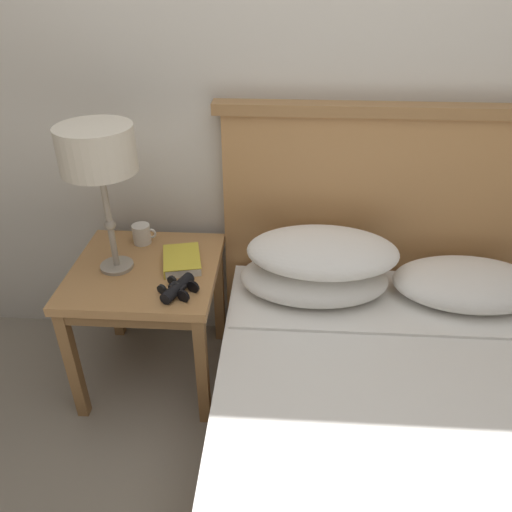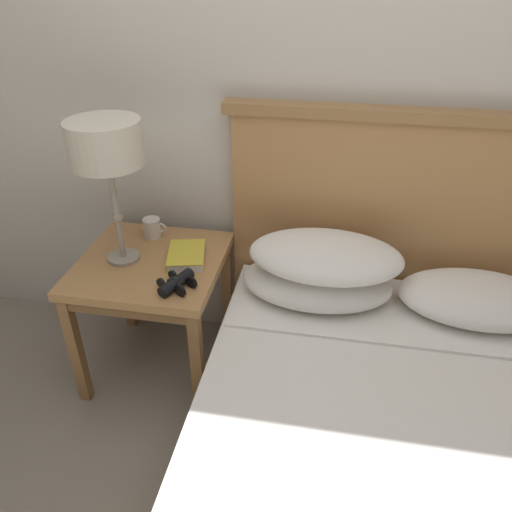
{
  "view_description": "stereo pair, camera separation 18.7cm",
  "coord_description": "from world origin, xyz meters",
  "px_view_note": "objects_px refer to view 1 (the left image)",
  "views": [
    {
      "loc": [
        -0.02,
        -0.89,
        1.66
      ],
      "look_at": [
        -0.12,
        0.69,
        0.67
      ],
      "focal_mm": 35.0,
      "sensor_mm": 36.0,
      "label": 1
    },
    {
      "loc": [
        0.17,
        -0.87,
        1.66
      ],
      "look_at": [
        -0.12,
        0.69,
        0.67
      ],
      "focal_mm": 35.0,
      "sensor_mm": 36.0,
      "label": 2
    }
  ],
  "objects_px": {
    "book_on_nightstand": "(181,260)",
    "table_lamp": "(97,153)",
    "bed": "(411,443)",
    "coffee_mug": "(142,234)",
    "binoculars_pair": "(178,288)",
    "nightstand": "(147,283)"
  },
  "relations": [
    {
      "from": "nightstand",
      "to": "binoculars_pair",
      "type": "relative_size",
      "value": 3.55
    },
    {
      "from": "bed",
      "to": "table_lamp",
      "type": "bearing_deg",
      "value": 154.15
    },
    {
      "from": "book_on_nightstand",
      "to": "binoculars_pair",
      "type": "relative_size",
      "value": 1.42
    },
    {
      "from": "binoculars_pair",
      "to": "table_lamp",
      "type": "bearing_deg",
      "value": 150.32
    },
    {
      "from": "nightstand",
      "to": "binoculars_pair",
      "type": "xyz_separation_m",
      "value": [
        0.17,
        -0.17,
        0.1
      ]
    },
    {
      "from": "bed",
      "to": "book_on_nightstand",
      "type": "height_order",
      "value": "bed"
    },
    {
      "from": "table_lamp",
      "to": "coffee_mug",
      "type": "bearing_deg",
      "value": 74.93
    },
    {
      "from": "bed",
      "to": "coffee_mug",
      "type": "distance_m",
      "value": 1.32
    },
    {
      "from": "nightstand",
      "to": "coffee_mug",
      "type": "bearing_deg",
      "value": 106.02
    },
    {
      "from": "bed",
      "to": "coffee_mug",
      "type": "xyz_separation_m",
      "value": [
        -1.05,
        0.73,
        0.34
      ]
    },
    {
      "from": "bed",
      "to": "coffee_mug",
      "type": "relative_size",
      "value": 18.97
    },
    {
      "from": "binoculars_pair",
      "to": "nightstand",
      "type": "bearing_deg",
      "value": 135.56
    },
    {
      "from": "bed",
      "to": "binoculars_pair",
      "type": "distance_m",
      "value": 0.96
    },
    {
      "from": "binoculars_pair",
      "to": "coffee_mug",
      "type": "bearing_deg",
      "value": 122.15
    },
    {
      "from": "book_on_nightstand",
      "to": "coffee_mug",
      "type": "height_order",
      "value": "coffee_mug"
    },
    {
      "from": "table_lamp",
      "to": "book_on_nightstand",
      "type": "distance_m",
      "value": 0.52
    },
    {
      "from": "nightstand",
      "to": "coffee_mug",
      "type": "height_order",
      "value": "coffee_mug"
    },
    {
      "from": "table_lamp",
      "to": "bed",
      "type": "bearing_deg",
      "value": -25.85
    },
    {
      "from": "nightstand",
      "to": "bed",
      "type": "relative_size",
      "value": 0.3
    },
    {
      "from": "nightstand",
      "to": "bed",
      "type": "height_order",
      "value": "bed"
    },
    {
      "from": "book_on_nightstand",
      "to": "table_lamp",
      "type": "bearing_deg",
      "value": -171.24
    },
    {
      "from": "binoculars_pair",
      "to": "coffee_mug",
      "type": "xyz_separation_m",
      "value": [
        -0.22,
        0.36,
        0.02
      ]
    }
  ]
}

